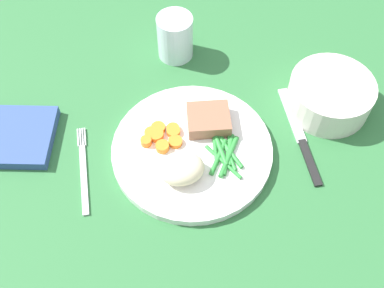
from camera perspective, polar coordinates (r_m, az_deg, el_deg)
The scene contains 11 objects.
dining_table at distance 78.24cm, azimuth -1.93°, elevation -1.38°, with size 120.00×90.00×2.00cm.
dinner_plate at distance 76.61cm, azimuth 0.00°, elevation -0.74°, with size 26.72×26.72×1.60cm, color white.
meat_portion at distance 77.69cm, azimuth 2.07°, elevation 3.05°, with size 7.11×6.28×2.52cm, color #936047.
mashed_potatoes at distance 71.61cm, azimuth -1.21°, elevation -3.04°, with size 7.31×5.90×3.82cm, color beige.
carrot_slices at distance 76.77cm, azimuth -3.77°, elevation 0.99°, with size 7.17×6.49×1.26cm.
green_beans at distance 75.12cm, azimuth 4.02°, elevation -1.08°, with size 6.31×9.74×0.88cm.
fork at distance 77.37cm, azimuth -13.32°, elevation -3.13°, with size 1.44×16.60×0.40cm.
knife at distance 80.97cm, azimuth 13.27°, elevation 0.87°, with size 1.70×20.50×0.64cm.
water_glass at distance 89.17cm, azimuth -2.10°, elevation 12.86°, with size 6.76×6.76×8.75cm.
salad_bowl at distance 84.06cm, azimuth 16.78°, elevation 5.99°, with size 14.69×14.69×5.92cm.
napkin at distance 83.71cm, azimuth -21.27°, elevation 0.90°, with size 13.46×11.97×1.83cm, color #334C8C.
Camera 1 is at (-4.81, -41.48, 67.17)cm, focal length 42.97 mm.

